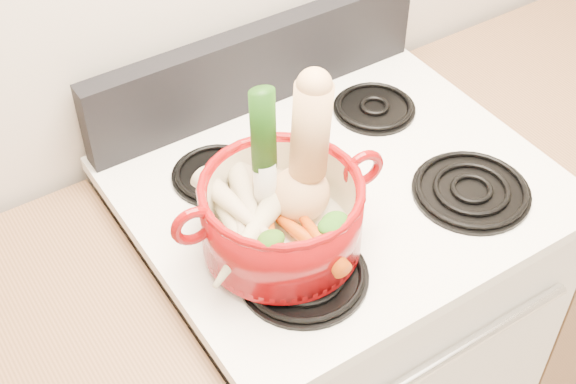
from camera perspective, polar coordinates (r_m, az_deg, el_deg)
stove_body at (r=1.91m, az=3.01°, el=-10.06°), size 0.76×0.65×0.92m
cooktop at (r=1.55m, az=3.65°, el=0.32°), size 0.78×0.67×0.03m
control_backsplash at (r=1.67m, az=-2.24°, el=8.91°), size 0.76×0.05×0.18m
oven_handle at (r=1.50m, az=11.08°, el=-11.56°), size 0.60×0.02×0.02m
burner_front_left at (r=1.36m, az=1.09°, el=-5.87°), size 0.22×0.22×0.02m
burner_front_right at (r=1.54m, az=12.92°, el=0.16°), size 0.22×0.22×0.02m
burner_back_left at (r=1.54m, az=-5.10°, el=1.33°), size 0.17×0.17×0.02m
burner_back_right at (r=1.70m, az=6.16°, el=6.04°), size 0.17×0.17×0.02m
dutch_oven at (r=1.35m, az=-0.46°, el=-1.70°), size 0.31×0.31×0.14m
pot_handle_left at (r=1.28m, az=-6.76°, el=-2.41°), size 0.08×0.03×0.08m
pot_handle_right at (r=1.37m, az=5.38°, el=1.68°), size 0.08×0.03×0.08m
squash at (r=1.32m, az=0.89°, el=2.60°), size 0.14×0.13×0.28m
leek at (r=1.31m, az=-1.68°, el=2.53°), size 0.05×0.06×0.28m
ginger at (r=1.44m, az=-1.27°, el=0.66°), size 0.09×0.08×0.04m
parsnip_0 at (r=1.35m, az=-3.61°, el=-2.80°), size 0.08×0.24×0.07m
parsnip_1 at (r=1.35m, az=-3.26°, el=-2.03°), size 0.15×0.22×0.07m
parsnip_2 at (r=1.36m, az=-2.43°, el=-1.76°), size 0.08×0.18×0.05m
parsnip_3 at (r=1.31m, az=-2.89°, el=-3.29°), size 0.20×0.13×0.06m
parsnip_4 at (r=1.35m, az=-2.70°, el=-1.06°), size 0.10×0.23×0.07m
parsnip_5 at (r=1.34m, az=-3.16°, el=-1.53°), size 0.09×0.23×0.06m
carrot_0 at (r=1.35m, az=0.43°, el=-2.77°), size 0.07×0.18×0.05m
carrot_1 at (r=1.33m, az=-1.28°, el=-3.70°), size 0.11×0.16×0.05m
carrot_2 at (r=1.33m, az=1.90°, el=-3.06°), size 0.04×0.18×0.05m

